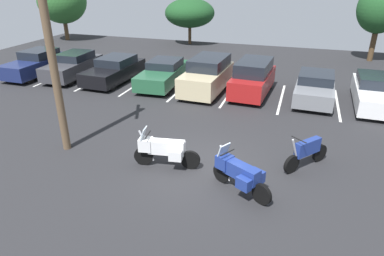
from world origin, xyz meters
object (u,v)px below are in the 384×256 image
car_champagne (207,75)px  car_red (253,78)px  car_charcoal (73,66)px  car_grey (315,87)px  utility_pole (50,46)px  motorcycle_touring (164,149)px  car_green (163,73)px  car_black (114,70)px  motorcycle_third (307,152)px  car_navy (37,63)px  car_white (374,92)px  motorcycle_second (239,173)px

car_champagne → car_red: size_ratio=1.07×
car_charcoal → car_grey: 14.55m
car_grey → utility_pole: bearing=-136.2°
motorcycle_touring → car_champagne: car_champagne is taller
car_green → car_red: car_red is taller
car_charcoal → car_black: (2.87, 0.09, -0.05)m
car_charcoal → car_grey: bearing=1.3°
motorcycle_third → car_black: bearing=148.3°
motorcycle_touring → car_navy: car_navy is taller
car_charcoal → car_champagne: 8.80m
car_navy → utility_pole: bearing=-45.0°
car_black → car_green: bearing=4.6°
car_navy → car_green: 8.60m
motorcycle_third → car_champagne: bearing=128.3°
car_green → car_red: (5.31, -0.17, 0.23)m
car_green → car_red: size_ratio=1.14×
car_charcoal → car_red: 11.31m
motorcycle_touring → car_white: 11.70m
car_green → car_red: bearing=-1.8°
car_champagne → car_green: bearing=172.5°
car_charcoal → utility_pole: size_ratio=0.60×
car_red → utility_pole: (-5.80, -8.52, 3.00)m
car_navy → car_white: bearing=1.6°
car_charcoal → car_green: 6.01m
car_green → car_champagne: (2.79, -0.37, 0.22)m
motorcycle_touring → utility_pole: 5.24m
motorcycle_second → car_navy: car_navy is taller
car_champagne → car_red: (2.52, 0.20, 0.01)m
car_green → car_champagne: size_ratio=1.07×
motorcycle_second → car_green: bearing=123.8°
motorcycle_third → car_green: (-8.28, 7.31, 0.11)m
car_charcoal → car_black: bearing=1.7°
car_charcoal → car_red: size_ratio=1.05×
car_red → car_green: bearing=178.2°
utility_pole → motorcycle_third: bearing=8.9°
car_white → utility_pole: 15.03m
motorcycle_touring → car_red: 8.79m
car_white → car_navy: bearing=-178.4°
car_navy → car_champagne: bearing=1.1°
car_black → car_champagne: bearing=-1.1°
car_champagne → car_white: size_ratio=0.95×
car_charcoal → car_red: car_red is taller
motorcycle_second → car_navy: (-14.92, 8.87, 0.11)m
car_navy → car_black: 5.46m
car_charcoal → car_grey: (14.54, 0.33, -0.06)m
motorcycle_third → utility_pole: utility_pole is taller
motorcycle_touring → car_navy: bearing=146.1°
car_red → car_white: bearing=1.2°
car_grey → utility_pole: (-9.04, -8.68, 3.23)m
motorcycle_touring → car_green: bearing=112.3°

